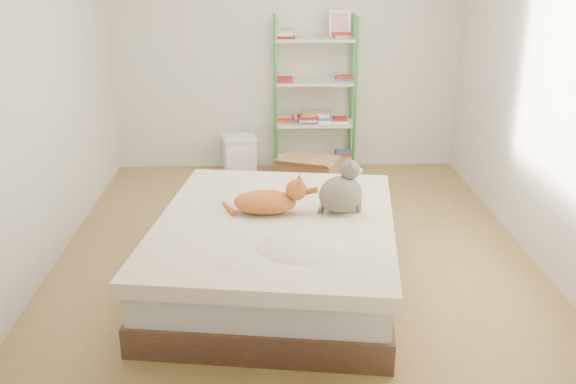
{
  "coord_description": "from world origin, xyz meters",
  "views": [
    {
      "loc": [
        -0.21,
        -4.93,
        2.3
      ],
      "look_at": [
        -0.06,
        -0.44,
        0.62
      ],
      "focal_mm": 40.0,
      "sensor_mm": 36.0,
      "label": 1
    }
  ],
  "objects_px": {
    "bed": "(276,253)",
    "orange_cat": "(265,199)",
    "grey_cat": "(341,187)",
    "white_bin": "(240,154)",
    "shelf_unit": "(315,100)",
    "cardboard_box": "(309,177)"
  },
  "relations": [
    {
      "from": "bed",
      "to": "orange_cat",
      "type": "relative_size",
      "value": 4.26
    },
    {
      "from": "bed",
      "to": "grey_cat",
      "type": "bearing_deg",
      "value": 21.23
    },
    {
      "from": "grey_cat",
      "to": "white_bin",
      "type": "height_order",
      "value": "grey_cat"
    },
    {
      "from": "bed",
      "to": "shelf_unit",
      "type": "height_order",
      "value": "shelf_unit"
    },
    {
      "from": "orange_cat",
      "to": "shelf_unit",
      "type": "xyz_separation_m",
      "value": [
        0.54,
        2.5,
        0.17
      ]
    },
    {
      "from": "bed",
      "to": "shelf_unit",
      "type": "bearing_deg",
      "value": 87.71
    },
    {
      "from": "grey_cat",
      "to": "shelf_unit",
      "type": "height_order",
      "value": "shelf_unit"
    },
    {
      "from": "cardboard_box",
      "to": "white_bin",
      "type": "distance_m",
      "value": 1.03
    },
    {
      "from": "shelf_unit",
      "to": "white_bin",
      "type": "distance_m",
      "value": 1.02
    },
    {
      "from": "orange_cat",
      "to": "cardboard_box",
      "type": "relative_size",
      "value": 0.77
    },
    {
      "from": "orange_cat",
      "to": "grey_cat",
      "type": "xyz_separation_m",
      "value": [
        0.55,
        -0.0,
        0.09
      ]
    },
    {
      "from": "shelf_unit",
      "to": "white_bin",
      "type": "xyz_separation_m",
      "value": [
        -0.83,
        -0.03,
        -0.6
      ]
    },
    {
      "from": "orange_cat",
      "to": "grey_cat",
      "type": "distance_m",
      "value": 0.55
    },
    {
      "from": "bed",
      "to": "cardboard_box",
      "type": "xyz_separation_m",
      "value": [
        0.36,
        1.84,
        -0.07
      ]
    },
    {
      "from": "white_bin",
      "to": "orange_cat",
      "type": "bearing_deg",
      "value": -83.39
    },
    {
      "from": "orange_cat",
      "to": "white_bin",
      "type": "relative_size",
      "value": 1.28
    },
    {
      "from": "bed",
      "to": "orange_cat",
      "type": "xyz_separation_m",
      "value": [
        -0.07,
        0.11,
        0.37
      ]
    },
    {
      "from": "bed",
      "to": "shelf_unit",
      "type": "distance_m",
      "value": 2.71
    },
    {
      "from": "shelf_unit",
      "to": "white_bin",
      "type": "relative_size",
      "value": 4.17
    },
    {
      "from": "grey_cat",
      "to": "shelf_unit",
      "type": "xyz_separation_m",
      "value": [
        -0.01,
        2.5,
        0.08
      ]
    },
    {
      "from": "orange_cat",
      "to": "shelf_unit",
      "type": "relative_size",
      "value": 0.31
    },
    {
      "from": "grey_cat",
      "to": "white_bin",
      "type": "bearing_deg",
      "value": 2.29
    }
  ]
}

